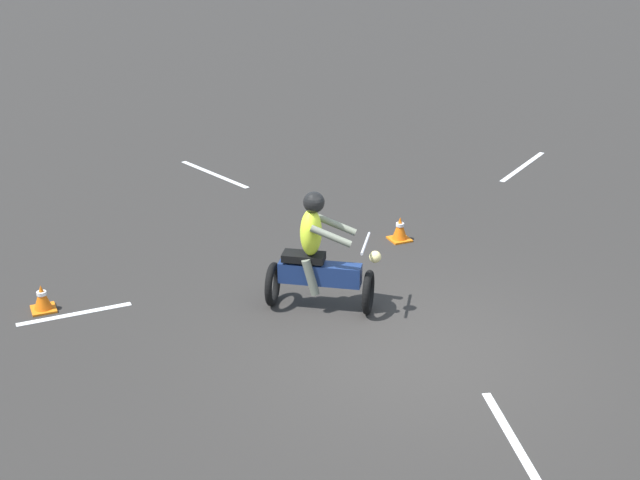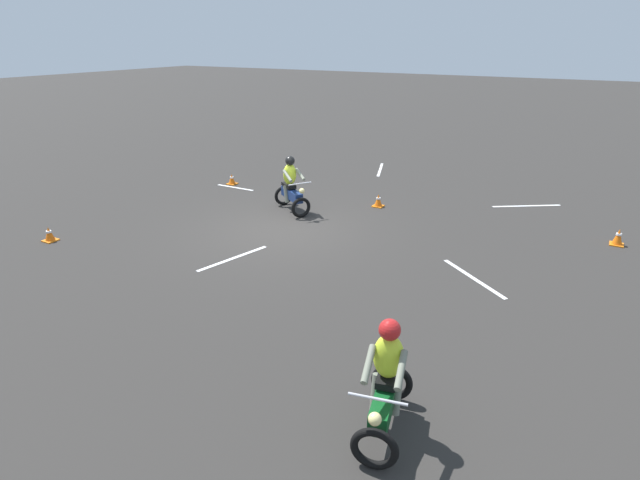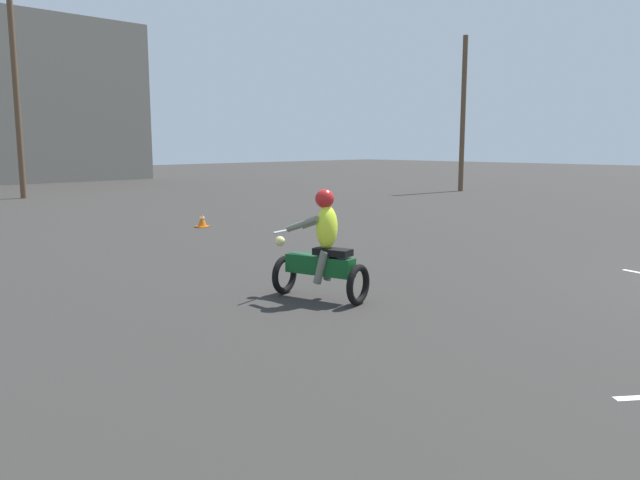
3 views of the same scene
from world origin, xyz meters
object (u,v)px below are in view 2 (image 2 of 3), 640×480
(motorcycle_rider_background, at_px, (386,384))
(traffic_cone_near_right, at_px, (618,237))
(motorcycle_rider_foreground, at_px, (291,187))
(traffic_cone_far_right, at_px, (49,234))
(traffic_cone_near_left, at_px, (378,201))
(traffic_cone_mid_center, at_px, (232,179))

(motorcycle_rider_background, xyz_separation_m, traffic_cone_near_right, (-2.67, -8.80, -0.52))
(motorcycle_rider_background, bearing_deg, motorcycle_rider_foreground, -62.53)
(motorcycle_rider_background, distance_m, traffic_cone_far_right, 10.24)
(motorcycle_rider_foreground, bearing_deg, traffic_cone_near_left, 161.79)
(motorcycle_rider_foreground, height_order, traffic_cone_mid_center, motorcycle_rider_foreground)
(traffic_cone_far_right, bearing_deg, motorcycle_rider_background, 168.93)
(traffic_cone_near_right, height_order, traffic_cone_far_right, traffic_cone_near_right)
(motorcycle_rider_background, relative_size, traffic_cone_near_right, 3.90)
(motorcycle_rider_background, bearing_deg, traffic_cone_mid_center, -54.77)
(motorcycle_rider_foreground, bearing_deg, motorcycle_rider_background, 74.29)
(motorcycle_rider_foreground, height_order, traffic_cone_near_left, motorcycle_rider_foreground)
(traffic_cone_near_right, distance_m, traffic_cone_mid_center, 11.99)
(motorcycle_rider_foreground, xyz_separation_m, traffic_cone_far_right, (4.12, 5.08, -0.55))
(traffic_cone_near_right, bearing_deg, traffic_cone_mid_center, 1.63)
(motorcycle_rider_background, height_order, traffic_cone_near_left, motorcycle_rider_background)
(motorcycle_rider_foreground, xyz_separation_m, traffic_cone_near_right, (-8.58, -1.75, -0.52))
(motorcycle_rider_background, relative_size, traffic_cone_near_left, 4.24)
(traffic_cone_near_left, height_order, traffic_cone_mid_center, traffic_cone_near_left)
(traffic_cone_near_right, height_order, traffic_cone_mid_center, traffic_cone_near_right)
(motorcycle_rider_background, bearing_deg, traffic_cone_near_right, -119.43)
(traffic_cone_near_right, bearing_deg, traffic_cone_near_left, 1.06)
(traffic_cone_mid_center, bearing_deg, traffic_cone_far_right, 83.67)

